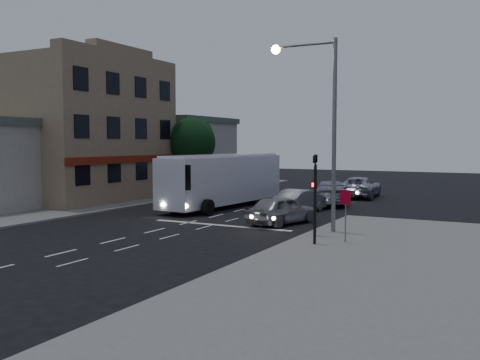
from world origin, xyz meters
The scene contains 16 objects.
ground centered at (0.00, 0.00, 0.00)m, with size 120.00×120.00×0.00m, color black.
sidewalk_near centered at (13.00, -4.00, 0.06)m, with size 12.00×24.00×0.12m, color slate.
sidewalk_far centered at (-13.00, 8.00, 0.06)m, with size 12.00×50.00×0.12m, color slate.
road_markings centered at (1.29, 3.31, 0.00)m, with size 8.00×30.55×0.01m.
tour_bus centered at (-1.72, 8.93, 1.90)m, with size 3.20×11.61×3.52m.
car_suv centered at (4.66, 3.80, 0.76)m, with size 1.80×4.48×1.53m, color gray.
car_sedan_a centered at (3.79, 8.73, 0.72)m, with size 1.53×4.39×1.45m, color gray.
car_sedan_b centered at (4.14, 13.70, 0.83)m, with size 2.32×5.71×1.66m, color #9293A6.
car_sedan_c centered at (4.60, 19.49, 0.80)m, with size 2.67×5.79×1.61m, color #A9AABD.
traffic_signal_main centered at (7.60, 0.78, 2.42)m, with size 0.25×0.35×4.10m.
traffic_signal_side centered at (8.30, -1.20, 2.42)m, with size 0.18×0.15×4.10m.
regulatory_sign centered at (9.30, -0.24, 1.60)m, with size 0.45×0.12×2.20m.
streetlight centered at (7.34, 2.20, 5.73)m, with size 3.32×0.44×9.00m.
main_building centered at (-13.96, 8.00, 5.16)m, with size 10.12×12.00×11.00m.
low_building_north centered at (-13.50, 20.00, 3.39)m, with size 9.40×9.40×6.50m.
street_tree centered at (-8.21, 15.02, 4.50)m, with size 4.00×4.00×6.20m.
Camera 1 is at (15.70, -21.95, 4.29)m, focal length 40.00 mm.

